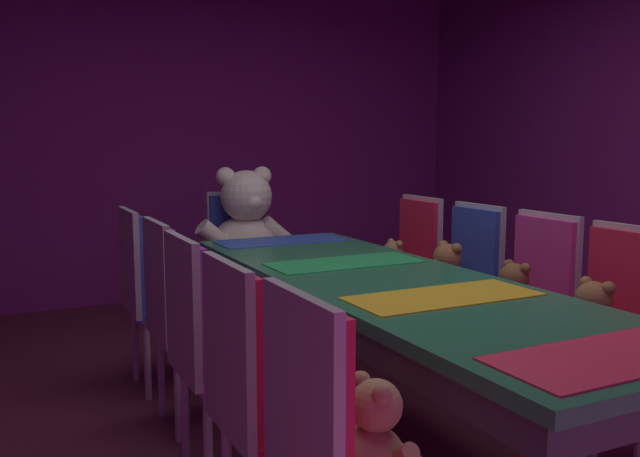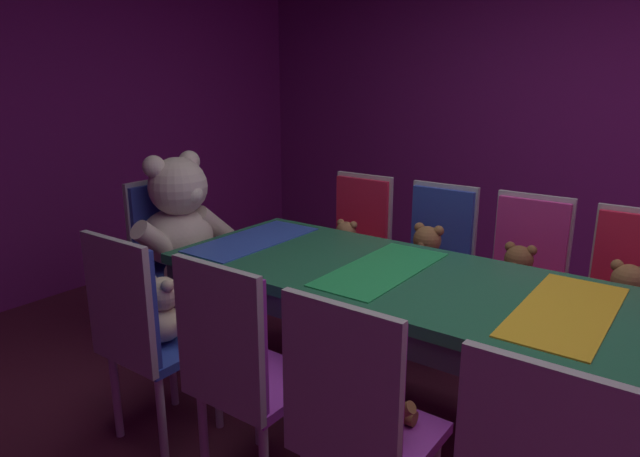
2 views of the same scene
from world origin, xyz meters
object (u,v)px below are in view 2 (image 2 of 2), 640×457
at_px(chair_right_2, 525,266).
at_px(banquet_table, 464,307).
at_px(chair_left_3, 235,359).
at_px(chair_right_4, 357,235).
at_px(chair_right_3, 437,250).
at_px(teddy_left_2, 376,399).
at_px(teddy_left_4, 165,313).
at_px(throne_chair, 165,242).
at_px(teddy_right_1, 626,299).
at_px(teddy_right_3, 426,256).
at_px(chair_left_2, 353,412).
at_px(chair_left_4, 138,323).
at_px(king_teddy_bear, 181,221).
at_px(teddy_right_2, 517,276).
at_px(teddy_right_4, 345,244).
at_px(chair_right_1, 631,289).

bearing_deg(chair_right_2, banquet_table, -0.53).
xyz_separation_m(banquet_table, chair_left_3, (-0.82, 0.54, -0.06)).
bearing_deg(chair_right_4, chair_right_3, 89.85).
height_order(teddy_left_2, chair_right_3, chair_right_3).
xyz_separation_m(teddy_left_4, throne_chair, (0.69, 0.86, 0.01)).
xyz_separation_m(teddy_right_1, teddy_right_3, (0.03, 1.03, 0.01)).
distance_m(teddy_left_4, throne_chair, 1.11).
bearing_deg(chair_left_2, teddy_right_3, 17.94).
bearing_deg(teddy_left_4, chair_left_4, -180.00).
height_order(chair_left_2, chair_left_4, same).
xyz_separation_m(chair_left_3, king_teddy_bear, (0.82, 1.25, 0.16)).
height_order(banquet_table, king_teddy_bear, king_teddy_bear).
bearing_deg(chair_right_4, chair_left_3, 17.66).
distance_m(chair_left_4, teddy_left_4, 0.15).
distance_m(teddy_right_2, teddy_right_4, 1.08).
relative_size(chair_right_1, teddy_right_4, 3.57).
bearing_deg(teddy_right_4, chair_right_4, 180.00).
distance_m(chair_right_1, chair_right_2, 0.52).
height_order(teddy_left_4, chair_right_2, chair_right_2).
xyz_separation_m(chair_left_3, chair_right_3, (1.67, -0.03, 0.00)).
bearing_deg(chair_left_2, teddy_left_2, 0.00).
relative_size(chair_right_3, chair_right_4, 1.00).
xyz_separation_m(teddy_left_2, chair_right_2, (1.56, -0.02, 0.03)).
height_order(chair_right_2, throne_chair, same).
xyz_separation_m(teddy_right_4, throne_chair, (-0.71, 0.89, 0.03)).
bearing_deg(teddy_right_1, chair_right_1, -180.00).
height_order(chair_right_3, teddy_right_4, chair_right_3).
height_order(chair_left_4, teddy_right_2, chair_left_4).
xyz_separation_m(chair_right_1, throne_chair, (-0.82, 2.49, 0.00)).
height_order(teddy_left_2, chair_right_4, chair_right_4).
height_order(chair_right_1, teddy_right_4, chair_right_1).
relative_size(teddy_right_3, throne_chair, 0.35).
bearing_deg(teddy_right_2, teddy_left_4, -38.17).
height_order(chair_left_4, teddy_right_4, chair_left_4).
height_order(teddy_right_1, chair_right_3, chair_right_3).
bearing_deg(teddy_right_1, chair_left_3, -35.43).
relative_size(banquet_table, chair_right_1, 2.88).
relative_size(teddy_right_1, throne_chair, 0.33).
bearing_deg(throne_chair, teddy_right_2, 19.95).
bearing_deg(teddy_right_4, chair_right_1, 94.08).
xyz_separation_m(banquet_table, throne_chair, (0.00, 1.96, -0.06)).
xyz_separation_m(chair_left_3, teddy_right_1, (1.50, -1.07, -0.01)).
relative_size(chair_right_2, throne_chair, 1.00).
bearing_deg(chair_left_4, chair_right_2, -33.10).
bearing_deg(chair_right_3, chair_right_4, -90.15).
bearing_deg(chair_right_4, banquet_table, 51.61).
xyz_separation_m(teddy_left_2, teddy_right_3, (1.41, 0.50, 0.03)).
relative_size(teddy_left_2, chair_right_4, 0.28).
bearing_deg(teddy_right_4, banquet_table, 56.58).
bearing_deg(chair_right_4, chair_left_2, 32.09).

